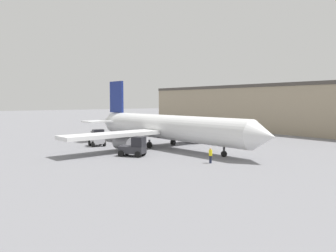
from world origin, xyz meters
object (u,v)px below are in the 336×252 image
(airplane, at_px, (164,127))
(baggage_tug, at_px, (134,147))
(ground_crew_worker, at_px, (211,155))
(belt_loader_truck, at_px, (97,138))

(airplane, height_order, baggage_tug, airplane)
(airplane, bearing_deg, ground_crew_worker, -18.70)
(ground_crew_worker, height_order, belt_loader_truck, belt_loader_truck)
(airplane, height_order, ground_crew_worker, airplane)
(airplane, bearing_deg, belt_loader_truck, -137.43)
(belt_loader_truck, bearing_deg, baggage_tug, 5.91)
(ground_crew_worker, relative_size, belt_loader_truck, 0.60)
(belt_loader_truck, bearing_deg, ground_crew_worker, 18.59)
(ground_crew_worker, distance_m, baggage_tug, 9.87)
(baggage_tug, relative_size, belt_loader_truck, 1.25)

